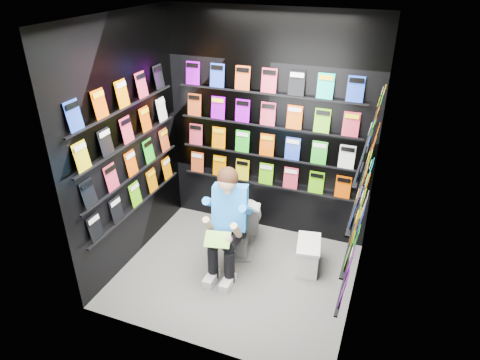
% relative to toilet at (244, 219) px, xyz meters
% --- Properties ---
extents(floor, '(2.40, 2.40, 0.00)m').
position_rel_toilet_xyz_m(floor, '(0.11, -0.51, -0.37)').
color(floor, '#5F5F5D').
rests_on(floor, ground).
extents(ceiling, '(2.40, 2.40, 0.00)m').
position_rel_toilet_xyz_m(ceiling, '(0.11, -0.51, 2.23)').
color(ceiling, white).
rests_on(ceiling, floor).
extents(wall_back, '(2.40, 0.04, 2.60)m').
position_rel_toilet_xyz_m(wall_back, '(0.11, 0.49, 0.93)').
color(wall_back, black).
rests_on(wall_back, floor).
extents(wall_front, '(2.40, 0.04, 2.60)m').
position_rel_toilet_xyz_m(wall_front, '(0.11, -1.51, 0.93)').
color(wall_front, black).
rests_on(wall_front, floor).
extents(wall_left, '(0.04, 2.00, 2.60)m').
position_rel_toilet_xyz_m(wall_left, '(-1.09, -0.51, 0.93)').
color(wall_left, black).
rests_on(wall_left, floor).
extents(wall_right, '(0.04, 2.00, 2.60)m').
position_rel_toilet_xyz_m(wall_right, '(1.31, -0.51, 0.93)').
color(wall_right, black).
rests_on(wall_right, floor).
extents(comics_back, '(2.10, 0.06, 1.37)m').
position_rel_toilet_xyz_m(comics_back, '(0.11, 0.46, 0.94)').
color(comics_back, '#D54D03').
rests_on(comics_back, wall_back).
extents(comics_left, '(0.06, 1.70, 1.37)m').
position_rel_toilet_xyz_m(comics_left, '(-1.06, -0.51, 0.94)').
color(comics_left, '#D54D03').
rests_on(comics_left, wall_left).
extents(comics_right, '(0.06, 1.70, 1.37)m').
position_rel_toilet_xyz_m(comics_right, '(1.28, -0.51, 0.94)').
color(comics_right, '#D54D03').
rests_on(comics_right, wall_right).
extents(toilet, '(0.57, 0.82, 0.73)m').
position_rel_toilet_xyz_m(toilet, '(0.00, 0.00, 0.00)').
color(toilet, white).
rests_on(toilet, floor).
extents(longbox, '(0.29, 0.44, 0.30)m').
position_rel_toilet_xyz_m(longbox, '(0.79, -0.12, -0.22)').
color(longbox, white).
rests_on(longbox, floor).
extents(longbox_lid, '(0.31, 0.46, 0.03)m').
position_rel_toilet_xyz_m(longbox_lid, '(0.79, -0.12, -0.05)').
color(longbox_lid, white).
rests_on(longbox_lid, longbox).
extents(reader, '(0.62, 0.79, 1.29)m').
position_rel_toilet_xyz_m(reader, '(0.00, -0.38, 0.38)').
color(reader, '#2C84EF').
rests_on(reader, toilet).
extents(held_comic, '(0.28, 0.20, 0.11)m').
position_rel_toilet_xyz_m(held_comic, '(0.00, -0.73, 0.21)').
color(held_comic, '#1C9248').
rests_on(held_comic, reader).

